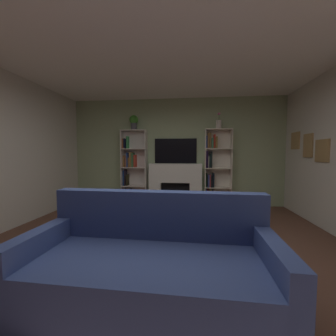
% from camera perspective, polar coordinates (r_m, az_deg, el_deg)
% --- Properties ---
extents(ground_plane, '(6.96, 6.96, 0.00)m').
position_cam_1_polar(ground_plane, '(2.98, -2.75, -22.17)').
color(ground_plane, brown).
extents(wall_back_accent, '(5.49, 0.06, 2.71)m').
position_cam_1_polar(wall_back_accent, '(5.59, 2.08, 4.27)').
color(wall_back_accent, '#9AAF83').
rests_on(wall_back_accent, ground_plane).
extents(ceiling, '(5.49, 5.92, 0.06)m').
position_cam_1_polar(ceiling, '(3.04, -2.94, 31.88)').
color(ceiling, white).
rests_on(ceiling, wall_back_accent).
extents(fireplace, '(1.43, 0.54, 1.06)m').
position_cam_1_polar(fireplace, '(5.49, 1.93, -4.01)').
color(fireplace, silver).
rests_on(fireplace, ground_plane).
extents(tv, '(1.07, 0.06, 0.63)m').
position_cam_1_polar(tv, '(5.53, 2.03, 4.52)').
color(tv, black).
rests_on(tv, fireplace).
extents(bookshelf_left, '(0.64, 0.29, 1.91)m').
position_cam_1_polar(bookshelf_left, '(5.68, -9.40, -0.55)').
color(bookshelf_left, silver).
rests_on(bookshelf_left, ground_plane).
extents(bookshelf_right, '(0.64, 0.30, 1.91)m').
position_cam_1_polar(bookshelf_right, '(5.47, 12.12, -0.43)').
color(bookshelf_right, silver).
rests_on(bookshelf_right, ground_plane).
extents(potted_plant, '(0.22, 0.22, 0.37)m').
position_cam_1_polar(potted_plant, '(5.66, -9.02, 12.07)').
color(potted_plant, '#4B4C55').
rests_on(potted_plant, bookshelf_left).
extents(vase_with_flowers, '(0.13, 0.13, 0.39)m').
position_cam_1_polar(vase_with_flowers, '(5.48, 13.24, 11.26)').
color(vase_with_flowers, beige).
rests_on(vase_with_flowers, bookshelf_right).
extents(couch, '(2.11, 0.98, 0.93)m').
position_cam_1_polar(couch, '(2.06, -4.53, -25.43)').
color(couch, '#354880').
rests_on(couch, ground_plane).
extents(coffee_table, '(0.77, 0.45, 0.44)m').
position_cam_1_polar(coffee_table, '(2.70, -1.38, -16.42)').
color(coffee_table, olive).
rests_on(coffee_table, ground_plane).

